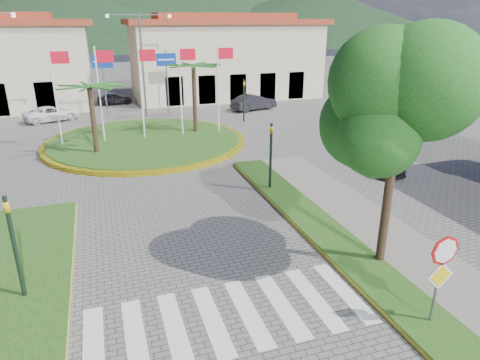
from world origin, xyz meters
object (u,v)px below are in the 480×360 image
object	(u,v)px
car_dark_a	(115,99)
white_van	(52,114)
deciduous_tree	(400,105)
car_side_right	(377,160)
stop_sign	(441,267)
car_dark_b	(254,102)
roundabout_island	(146,141)

from	to	relation	value
car_dark_a	white_van	bearing A→B (deg)	130.10
deciduous_tree	car_dark_a	distance (m)	32.60
car_side_right	stop_sign	bearing A→B (deg)	-116.09
car_dark_b	car_dark_a	bearing A→B (deg)	44.45
white_van	car_dark_b	world-z (taller)	car_dark_b
deciduous_tree	white_van	distance (m)	28.81
car_dark_b	roundabout_island	bearing A→B (deg)	112.13
white_van	car_side_right	distance (m)	24.82
white_van	car_side_right	world-z (taller)	white_van
white_van	car_dark_b	size ratio (longest dim) A/B	1.01
car_dark_b	car_side_right	distance (m)	17.04
deciduous_tree	car_dark_b	distance (m)	25.85
stop_sign	car_dark_a	bearing A→B (deg)	99.90
car_dark_b	car_side_right	xyz separation A→B (m)	(0.64, -17.03, -0.14)
stop_sign	car_side_right	distance (m)	12.63
deciduous_tree	car_dark_a	xyz separation A→B (m)	(-6.64, 31.58, -4.65)
white_van	car_dark_a	distance (m)	7.54
white_van	car_side_right	xyz separation A→B (m)	(17.12, -17.97, -0.03)
stop_sign	car_dark_b	world-z (taller)	stop_sign
roundabout_island	car_side_right	world-z (taller)	roundabout_island
car_dark_a	car_side_right	distance (m)	26.52
stop_sign	deciduous_tree	distance (m)	4.59
roundabout_island	white_van	size ratio (longest dim) A/B	3.08
stop_sign	car_dark_a	xyz separation A→B (m)	(-6.04, 34.61, -1.26)
deciduous_tree	car_dark_a	size ratio (longest dim) A/B	2.19
roundabout_island	car_dark_a	distance (m)	14.63
deciduous_tree	white_van	world-z (taller)	deciduous_tree
deciduous_tree	car_dark_a	world-z (taller)	deciduous_tree
roundabout_island	car_side_right	size ratio (longest dim) A/B	3.42
roundabout_island	deciduous_tree	size ratio (longest dim) A/B	1.87
car_dark_b	white_van	bearing A→B (deg)	71.03
roundabout_island	car_dark_a	bearing A→B (deg)	94.49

